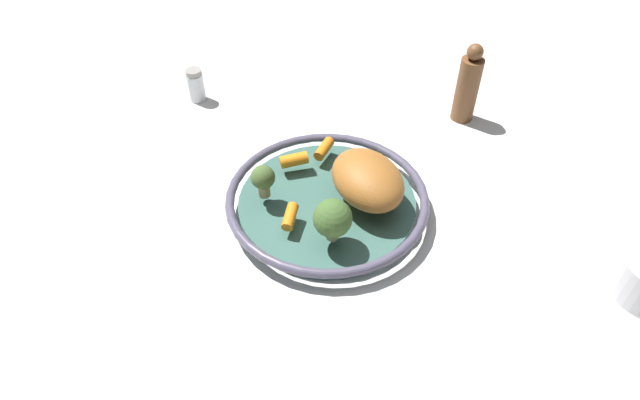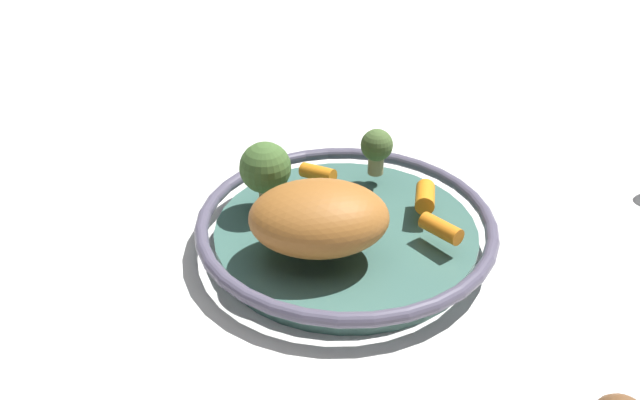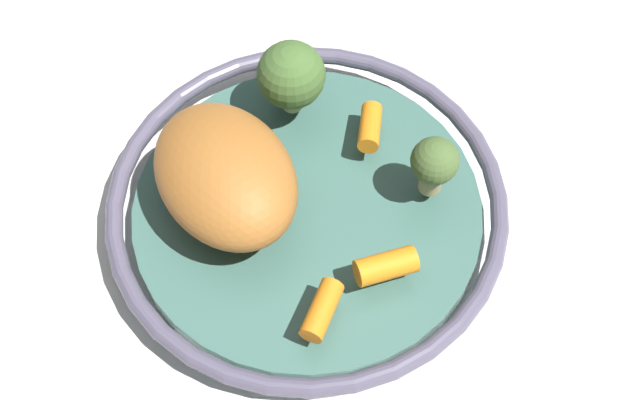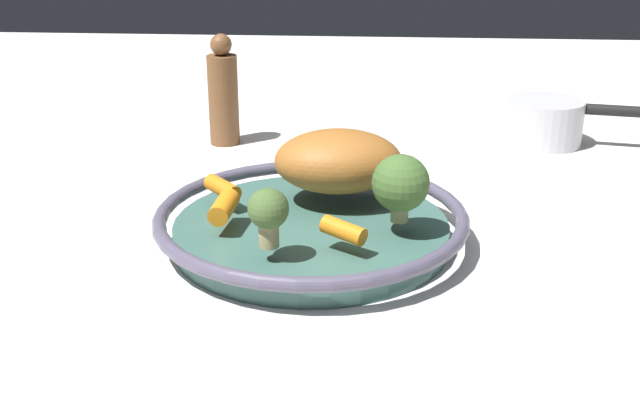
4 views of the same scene
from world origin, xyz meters
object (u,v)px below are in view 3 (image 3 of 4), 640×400
Objects in this scene: broccoli_floret_large at (291,75)px; serving_bowl at (307,209)px; baby_carrot_right at (370,127)px; broccoli_floret_mid at (434,163)px; baby_carrot_left at (322,310)px; baby_carrot_center at (386,266)px; roast_chicken_piece at (225,175)px.

serving_bowl is at bearing 164.05° from broccoli_floret_large.
baby_carrot_right is 0.08m from broccoli_floret_mid.
baby_carrot_left is (-0.14, 0.11, 0.00)m from baby_carrot_right.
baby_carrot_right is at bearing -20.53° from baby_carrot_center.
roast_chicken_piece is at bearing 128.26° from broccoli_floret_large.
broccoli_floret_mid reaches higher than baby_carrot_center.
broccoli_floret_mid is at bearing -50.88° from baby_carrot_center.
roast_chicken_piece reaches higher than baby_carrot_center.
serving_bowl is 2.36× the size of roast_chicken_piece.
roast_chicken_piece is at bearing 37.49° from baby_carrot_center.
roast_chicken_piece is at bearing 66.58° from serving_bowl.
roast_chicken_piece is 2.44× the size of broccoli_floret_mid.
serving_bowl is 0.11m from broccoli_floret_mid.
baby_carrot_center is (-0.11, -0.09, -0.02)m from roast_chicken_piece.
baby_carrot_center is 1.07× the size of baby_carrot_right.
broccoli_floret_large reaches higher than baby_carrot_left.
baby_carrot_right is 0.17m from baby_carrot_left.
baby_carrot_center is (-0.09, -0.03, 0.03)m from serving_bowl.
serving_bowl is 5.74× the size of broccoli_floret_mid.
roast_chicken_piece is 3.00× the size of baby_carrot_left.
baby_carrot_right is 0.94× the size of baby_carrot_left.
baby_carrot_left is (-0.12, -0.03, -0.03)m from roast_chicken_piece.
serving_bowl is 7.49× the size of baby_carrot_right.
roast_chicken_piece reaches higher than baby_carrot_left.
baby_carrot_right is 0.77× the size of broccoli_floret_mid.
broccoli_floret_mid is at bearing -61.91° from baby_carrot_left.
roast_chicken_piece is at bearing 12.11° from baby_carrot_left.
baby_carrot_right and baby_carrot_left have the same top height.
baby_carrot_right is at bearing 17.30° from broccoli_floret_mid.
baby_carrot_left is at bearing -167.89° from roast_chicken_piece.
broccoli_floret_large is at bearing -51.74° from roast_chicken_piece.
serving_bowl is at bearing -17.41° from baby_carrot_left.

